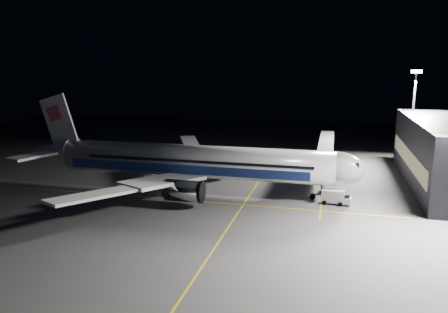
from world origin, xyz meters
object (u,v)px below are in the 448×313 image
object	(u,v)px
service_truck	(336,197)
safety_cone_a	(161,180)
airliner	(188,161)
baggage_tug	(160,165)
jet_bridge	(326,151)
safety_cone_c	(179,179)
floodlight_mast_north	(413,108)
safety_cone_b	(239,175)

from	to	relation	value
service_truck	safety_cone_a	xyz separation A→B (m)	(-32.16, 6.04, -0.90)
service_truck	airliner	bearing A→B (deg)	-179.40
baggage_tug	safety_cone_a	size ratio (longest dim) A/B	3.97
jet_bridge	safety_cone_c	xyz separation A→B (m)	(-26.91, -12.72, -4.30)
service_truck	baggage_tug	distance (m)	39.94
floodlight_mast_north	safety_cone_c	bearing A→B (deg)	-149.31
baggage_tug	safety_cone_b	bearing A→B (deg)	-24.51
service_truck	safety_cone_c	bearing A→B (deg)	170.99
service_truck	safety_cone_c	world-z (taller)	service_truck
jet_bridge	safety_cone_c	size ratio (longest dim) A/B	60.13
airliner	safety_cone_b	distance (m)	14.19
safety_cone_a	safety_cone_b	size ratio (longest dim) A/B	1.31
airliner	service_truck	distance (m)	25.62
safety_cone_a	safety_cone_b	world-z (taller)	safety_cone_a
jet_bridge	baggage_tug	world-z (taller)	jet_bridge
jet_bridge	safety_cone_c	bearing A→B (deg)	-154.70
airliner	floodlight_mast_north	bearing A→B (deg)	37.91
service_truck	floodlight_mast_north	bearing A→B (deg)	70.25
airliner	floodlight_mast_north	size ratio (longest dim) A/B	2.97
safety_cone_c	jet_bridge	bearing A→B (deg)	25.30
safety_cone_c	airliner	bearing A→B (deg)	-54.32
airliner	safety_cone_b	size ratio (longest dim) A/B	119.24
baggage_tug	jet_bridge	bearing A→B (deg)	-9.71
jet_bridge	safety_cone_b	bearing A→B (deg)	-158.35
safety_cone_a	floodlight_mast_north	bearing A→B (deg)	30.24
floodlight_mast_north	baggage_tug	world-z (taller)	floodlight_mast_north
floodlight_mast_north	baggage_tug	distance (m)	56.51
service_truck	safety_cone_b	xyz separation A→B (m)	(-18.59, 13.57, -0.98)
safety_cone_b	airliner	bearing A→B (deg)	-119.95
safety_cone_a	airliner	bearing A→B (deg)	-30.01
airliner	baggage_tug	bearing A→B (deg)	128.54
airliner	safety_cone_a	bearing A→B (deg)	149.99
airliner	safety_cone_c	xyz separation A→B (m)	(-3.83, 5.33, -4.88)
floodlight_mast_north	safety_cone_b	xyz separation A→B (m)	(-34.43, -20.45, -12.11)
floodlight_mast_north	safety_cone_b	size ratio (longest dim) A/B	40.15
floodlight_mast_north	baggage_tug	bearing A→B (deg)	-161.19
airliner	service_truck	world-z (taller)	airliner
baggage_tug	safety_cone_b	distance (m)	18.12
safety_cone_a	safety_cone_c	distance (m)	3.37
service_truck	safety_cone_a	distance (m)	32.73
service_truck	safety_cone_b	size ratio (longest dim) A/B	9.04
jet_bridge	service_truck	xyz separation A→B (m)	(2.16, -20.09, -3.35)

